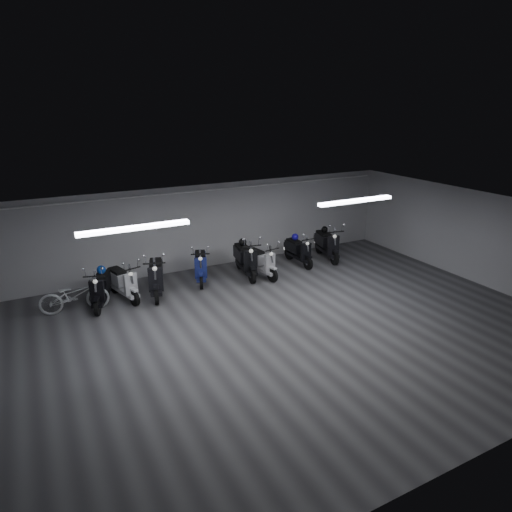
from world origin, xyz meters
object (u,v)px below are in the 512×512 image
bicycle (74,292)px  helmet_1 (243,242)px  helmet_3 (325,229)px  scooter_7 (299,246)px  scooter_5 (245,254)px  scooter_3 (156,271)px  scooter_6 (261,257)px  helmet_2 (295,237)px  scooter_1 (100,283)px  scooter_4 (200,261)px  scooter_2 (122,277)px  helmet_0 (101,270)px  scooter_8 (327,239)px

bicycle → helmet_1: 5.24m
helmet_3 → scooter_7: bearing=-167.7°
scooter_5 → helmet_3: scooter_5 is taller
scooter_3 → bicycle: size_ratio=1.14×
scooter_6 → bicycle: bearing=170.4°
scooter_6 → helmet_2: size_ratio=7.39×
scooter_7 → helmet_1: scooter_7 is taller
scooter_1 → scooter_4: (3.02, 0.40, 0.01)m
bicycle → scooter_6: bearing=-84.1°
bicycle → helmet_3: 8.52m
scooter_3 → helmet_3: 6.28m
scooter_3 → scooter_4: (1.49, 0.36, -0.06)m
scooter_1 → scooter_2: (0.61, 0.15, -0.01)m
scooter_6 → helmet_2: scooter_6 is taller
scooter_1 → scooter_6: 4.88m
scooter_5 → helmet_1: 0.41m
scooter_6 → scooter_5: bearing=138.2°
scooter_7 → helmet_0: 6.46m
helmet_1 → scooter_4: bearing=-178.0°
scooter_3 → scooter_4: scooter_3 is taller
helmet_2 → helmet_3: helmet_3 is taller
scooter_5 → helmet_3: size_ratio=8.63×
scooter_4 → helmet_0: scooter_4 is taller
scooter_5 → bicycle: bearing=-169.0°
scooter_8 → scooter_4: bearing=-169.4°
scooter_5 → scooter_8: size_ratio=1.03×
scooter_3 → scooter_7: size_ratio=1.14×
scooter_8 → helmet_1: (-3.23, 0.14, 0.33)m
bicycle → helmet_1: (5.19, 0.49, 0.49)m
helmet_0 → helmet_3: bearing=2.5°
scooter_3 → helmet_3: scooter_3 is taller
scooter_4 → bicycle: 3.75m
scooter_2 → scooter_5: scooter_5 is taller
scooter_8 → helmet_3: (0.05, 0.27, 0.29)m
helmet_0 → scooter_4: bearing=3.1°
scooter_3 → helmet_0: 1.47m
bicycle → helmet_1: helmet_1 is taller
scooter_5 → helmet_3: bearing=15.4°
scooter_2 → helmet_0: (-0.52, 0.09, 0.29)m
scooter_6 → scooter_3: bearing=168.7°
bicycle → scooter_7: bearing=-80.8°
scooter_1 → scooter_3: scooter_3 is taller
scooter_4 → helmet_3: scooter_4 is taller
scooter_2 → scooter_7: (5.92, 0.15, -0.02)m
scooter_3 → helmet_2: scooter_3 is taller
scooter_5 → helmet_0: (-4.36, 0.06, 0.20)m
scooter_3 → scooter_4: bearing=29.9°
scooter_3 → helmet_2: (5.00, 0.51, 0.18)m
scooter_5 → scooter_8: scooter_5 is taller
scooter_6 → helmet_1: bearing=115.9°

